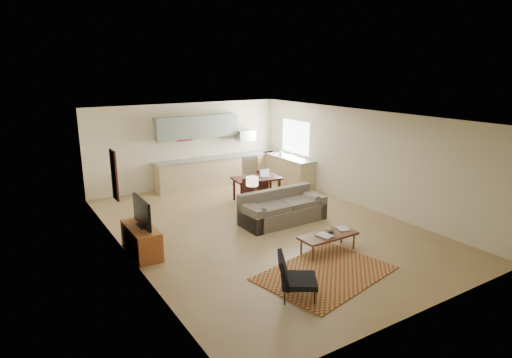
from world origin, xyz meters
TOP-DOWN VIEW (x-y plane):
  - room at (0.00, 0.00)m, footprint 9.00×9.00m
  - kitchen_counter_back at (0.90, 4.18)m, footprint 4.26×0.64m
  - kitchen_counter_right at (2.93, 3.00)m, footprint 0.64×2.26m
  - kitchen_range at (2.00, 4.18)m, footprint 0.62×0.62m
  - kitchen_microwave at (2.00, 4.20)m, footprint 0.62×0.40m
  - upper_cabinets at (0.30, 4.33)m, footprint 2.80×0.34m
  - window_right at (3.23, 3.00)m, footprint 0.02×1.40m
  - wall_art_left at (-3.21, 0.90)m, footprint 0.06×0.42m
  - triptych at (-0.10, 4.47)m, footprint 1.70×0.04m
  - rug at (-0.32, -2.69)m, footprint 2.76×2.18m
  - sofa at (0.63, 0.02)m, footprint 2.30×1.04m
  - coffee_table at (0.39, -1.95)m, footprint 1.31×0.53m
  - book_a at (0.13, -2.00)m, footprint 0.36×0.41m
  - book_b at (0.75, -1.84)m, footprint 0.41×0.45m
  - vase at (0.49, -1.90)m, footprint 0.22×0.22m
  - armchair at (-1.28, -3.11)m, footprint 0.95×0.95m
  - tv_credenza at (-2.98, 0.05)m, footprint 0.50×1.30m
  - tv at (-2.93, 0.05)m, footprint 0.10×1.00m
  - console_table at (0.08, 0.61)m, footprint 0.64×0.55m
  - table_lamp at (0.08, 0.61)m, footprint 0.42×0.42m
  - dining_table at (1.03, 1.92)m, footprint 1.47×0.97m
  - dining_chair_near at (0.54, 1.39)m, footprint 0.43×0.44m
  - dining_chair_far at (1.52, 2.45)m, footprint 0.48×0.49m
  - laptop at (1.31, 1.83)m, footprint 0.32×0.26m
  - soap_bottle at (2.83, 3.24)m, footprint 0.12×0.12m

SIDE VIEW (x-z plane):
  - rug at x=-0.32m, z-range 0.00..0.02m
  - coffee_table at x=0.39m, z-range 0.00..0.39m
  - tv_credenza at x=-2.98m, z-range 0.00..0.60m
  - console_table at x=0.08m, z-range 0.00..0.63m
  - dining_table at x=1.03m, z-range 0.00..0.69m
  - armchair at x=-1.28m, z-range 0.00..0.78m
  - sofa at x=0.63m, z-range 0.00..0.79m
  - book_b at x=0.75m, z-range 0.39..0.41m
  - dining_chair_far at x=1.52m, z-range 0.00..0.80m
  - book_a at x=0.13m, z-range 0.39..0.42m
  - dining_chair_near at x=0.54m, z-range 0.00..0.82m
  - kitchen_range at x=2.00m, z-range 0.00..0.90m
  - kitchen_counter_back at x=0.90m, z-range 0.00..0.92m
  - kitchen_counter_right at x=2.93m, z-range 0.00..0.92m
  - vase at x=0.49m, z-range 0.39..0.55m
  - laptop at x=1.31m, z-range 0.69..0.91m
  - table_lamp at x=0.08m, z-range 0.63..1.14m
  - tv at x=-2.93m, z-range 0.60..1.20m
  - soap_bottle at x=2.83m, z-range 0.92..1.11m
  - room at x=0.00m, z-range -3.15..5.85m
  - kitchen_microwave at x=2.00m, z-range 1.38..1.73m
  - window_right at x=3.23m, z-range 1.02..2.08m
  - wall_art_left at x=-3.21m, z-range 1.00..2.10m
  - triptych at x=-0.10m, z-range 1.50..2.00m
  - upper_cabinets at x=0.30m, z-range 1.60..2.30m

